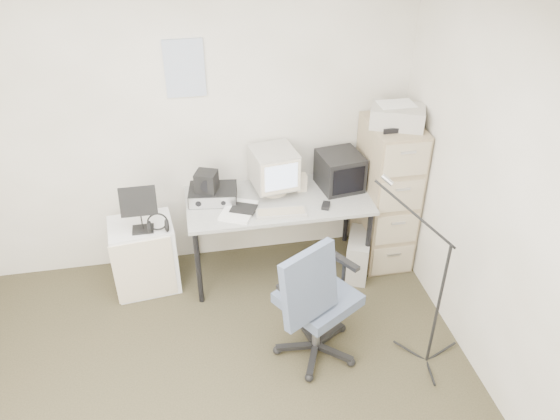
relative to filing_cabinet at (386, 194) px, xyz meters
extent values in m
cube|color=#332E1D|center=(-1.58, -1.48, -0.66)|extent=(3.60, 3.60, 0.01)
cube|color=white|center=(-1.58, -1.48, 1.85)|extent=(3.60, 3.60, 0.01)
cube|color=white|center=(-1.58, 0.32, 0.60)|extent=(3.60, 0.02, 2.50)
cube|color=white|center=(0.22, -1.48, 0.60)|extent=(0.02, 3.60, 2.50)
cube|color=white|center=(-1.60, 0.31, 1.10)|extent=(0.30, 0.02, 0.44)
cube|color=tan|center=(0.00, 0.00, 0.00)|extent=(0.40, 0.60, 1.30)
cube|color=#B7B2A2|center=(0.00, -0.03, 0.73)|extent=(0.49, 0.42, 0.16)
cube|color=#AEAEA2|center=(-0.95, -0.03, -0.29)|extent=(1.50, 0.70, 0.73)
cube|color=#B7B2A2|center=(-0.96, 0.10, 0.27)|extent=(0.39, 0.41, 0.38)
cube|color=black|center=(-0.41, 0.07, 0.23)|extent=(0.38, 0.39, 0.30)
cube|color=beige|center=(-0.73, 0.07, 0.15)|extent=(0.08, 0.08, 0.15)
cube|color=#B7B2A2|center=(-0.97, -0.25, 0.09)|extent=(0.40, 0.17, 0.02)
cube|color=black|center=(-0.60, -0.23, 0.09)|extent=(0.09, 0.11, 0.03)
cube|color=black|center=(-1.47, 0.05, 0.13)|extent=(0.41, 0.32, 0.11)
cube|color=black|center=(-1.52, 0.03, 0.27)|extent=(0.21, 0.20, 0.16)
cube|color=white|center=(-1.29, -0.16, 0.09)|extent=(0.35, 0.40, 0.02)
cube|color=#B7B2A2|center=(-0.28, -0.21, -0.46)|extent=(0.32, 0.44, 0.38)
cube|color=slate|center=(-0.86, -1.03, -0.12)|extent=(0.84, 0.84, 1.06)
cube|color=white|center=(-2.08, -0.03, -0.34)|extent=(0.54, 0.45, 0.62)
cube|color=black|center=(-2.05, -0.12, 0.17)|extent=(0.30, 0.20, 0.40)
torus|color=black|center=(-1.93, -0.16, 0.03)|extent=(0.18, 0.18, 0.03)
cylinder|color=black|center=(-0.08, -1.27, 0.04)|extent=(0.03, 0.03, 1.37)
camera|label=1|loc=(-1.64, -3.76, 2.44)|focal=35.00mm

